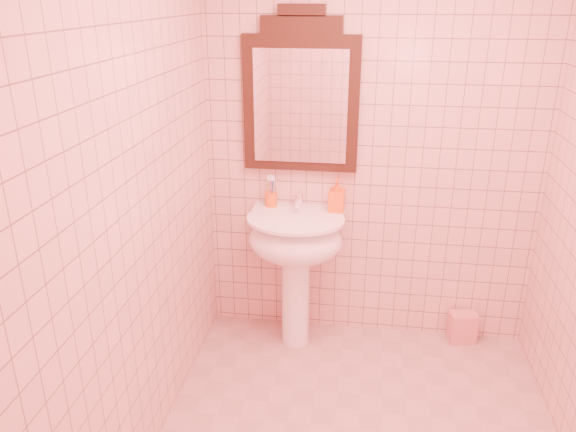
% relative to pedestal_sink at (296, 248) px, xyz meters
% --- Properties ---
extents(back_wall, '(2.00, 0.02, 2.50)m').
position_rel_pedestal_sink_xyz_m(back_wall, '(0.43, 0.23, 0.59)').
color(back_wall, '#D3A193').
rests_on(back_wall, floor).
extents(pedestal_sink, '(0.58, 0.58, 0.86)m').
position_rel_pedestal_sink_xyz_m(pedestal_sink, '(0.00, 0.00, 0.00)').
color(pedestal_sink, white).
rests_on(pedestal_sink, floor).
extents(faucet, '(0.04, 0.16, 0.11)m').
position_rel_pedestal_sink_xyz_m(faucet, '(0.00, 0.14, 0.26)').
color(faucet, white).
rests_on(faucet, pedestal_sink).
extents(mirror, '(0.67, 0.06, 0.94)m').
position_rel_pedestal_sink_xyz_m(mirror, '(0.00, 0.20, 0.87)').
color(mirror, black).
rests_on(mirror, back_wall).
extents(toothbrush_cup, '(0.07, 0.07, 0.17)m').
position_rel_pedestal_sink_xyz_m(toothbrush_cup, '(-0.17, 0.16, 0.25)').
color(toothbrush_cup, '#E55C13').
rests_on(toothbrush_cup, pedestal_sink).
extents(soap_dispenser, '(0.10, 0.10, 0.20)m').
position_rel_pedestal_sink_xyz_m(soap_dispenser, '(0.23, 0.13, 0.30)').
color(soap_dispenser, '#EA5513').
rests_on(soap_dispenser, pedestal_sink).
extents(towel, '(0.18, 0.14, 0.20)m').
position_rel_pedestal_sink_xyz_m(towel, '(1.06, 0.16, -0.56)').
color(towel, tan).
rests_on(towel, floor).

